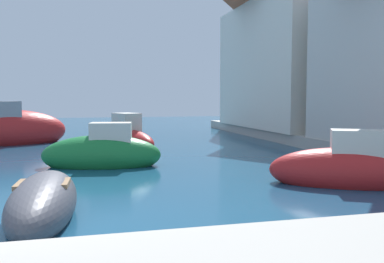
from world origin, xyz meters
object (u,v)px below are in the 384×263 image
at_px(moored_boat_0, 129,138).
at_px(moored_boat_4, 5,130).
at_px(waterfront_building_annex, 301,54).
at_px(quayside_tree, 298,70).
at_px(moored_boat_1, 103,153).
at_px(moored_boat_6, 347,169).
at_px(moored_boat_7, 44,203).

xyz_separation_m(moored_boat_0, moored_boat_4, (-5.37, 2.81, 0.24)).
height_order(moored_boat_0, waterfront_building_annex, waterfront_building_annex).
distance_m(waterfront_building_annex, quayside_tree, 1.45).
height_order(moored_boat_1, moored_boat_6, moored_boat_1).
xyz_separation_m(moored_boat_0, moored_boat_7, (-2.55, -10.28, -0.14)).
xyz_separation_m(moored_boat_6, quayside_tree, (4.97, 11.81, 3.22)).
bearing_deg(quayside_tree, moored_boat_6, -112.81).
relative_size(moored_boat_4, waterfront_building_annex, 0.56).
relative_size(moored_boat_6, moored_boat_7, 1.07).
height_order(moored_boat_1, waterfront_building_annex, waterfront_building_annex).
bearing_deg(moored_boat_0, moored_boat_7, -35.46).
bearing_deg(moored_boat_6, quayside_tree, -84.29).
distance_m(moored_boat_4, waterfront_building_annex, 15.83).
bearing_deg(quayside_tree, moored_boat_1, -144.81).
xyz_separation_m(moored_boat_0, quayside_tree, (9.28, 2.69, 3.20)).
relative_size(moored_boat_0, moored_boat_6, 0.98).
bearing_deg(moored_boat_0, moored_boat_6, 3.82).
bearing_deg(moored_boat_7, moored_boat_4, -164.41).
bearing_deg(moored_boat_6, waterfront_building_annex, -85.44).
xyz_separation_m(moored_boat_1, moored_boat_7, (-1.24, -5.50, -0.13)).
bearing_deg(moored_boat_1, moored_boat_7, 86.23).
height_order(moored_boat_1, moored_boat_7, moored_boat_1).
distance_m(moored_boat_1, moored_boat_6, 7.10).
xyz_separation_m(moored_boat_1, waterfront_building_annex, (11.27, 8.36, 4.12)).
height_order(moored_boat_0, quayside_tree, quayside_tree).
bearing_deg(moored_boat_0, moored_boat_1, -36.84).
bearing_deg(moored_boat_4, moored_boat_1, -81.68).
xyz_separation_m(moored_boat_4, moored_boat_7, (2.81, -13.08, -0.38)).
relative_size(waterfront_building_annex, quayside_tree, 2.29).
bearing_deg(moored_boat_1, moored_boat_4, -52.87).
bearing_deg(moored_boat_6, moored_boat_7, 38.10).
distance_m(moored_boat_4, moored_boat_6, 15.36).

